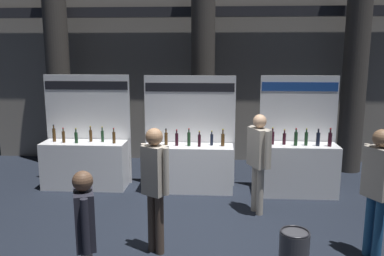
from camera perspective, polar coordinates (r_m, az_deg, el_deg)
ground_plane at (r=6.27m, az=-0.03°, el=-16.18°), size 24.00×24.00×0.00m
hall_colonnade at (r=10.27m, az=1.75°, el=14.03°), size 11.25×1.27×6.91m
exhibitor_booth_0 at (r=8.77m, az=-14.97°, el=-4.35°), size 1.83×0.66×2.37m
exhibitor_booth_1 at (r=8.30m, az=-0.45°, el=-4.91°), size 1.91×0.66×2.36m
exhibitor_booth_2 at (r=8.33m, az=14.99°, el=-5.03°), size 1.56×0.66×2.37m
trash_bin at (r=5.45m, az=14.35°, el=-17.13°), size 0.38×0.38×0.65m
visitor_1 at (r=5.64m, az=-5.31°, el=-7.40°), size 0.42×0.37×1.83m
visitor_2 at (r=7.08m, az=9.51°, el=-3.67°), size 0.40×0.59×1.79m
visitor_3 at (r=4.56m, az=-14.99°, el=-14.16°), size 0.31×0.50×1.63m
visitor_4 at (r=6.03m, az=25.04°, el=-6.99°), size 0.39×0.49×1.84m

